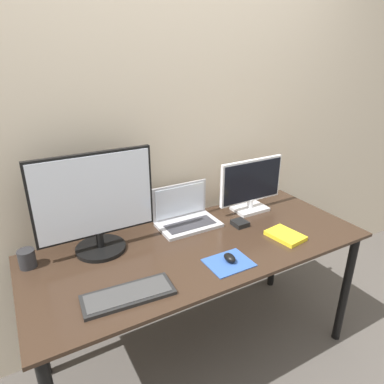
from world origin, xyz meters
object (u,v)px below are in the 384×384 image
object	(u,v)px
laptop	(185,215)
monitor_right	(251,185)
mouse	(230,258)
power_brick	(240,223)
book	(285,236)
monitor_left	(96,204)
mug	(27,259)
keyboard	(128,295)

from	to	relation	value
laptop	monitor_right	bearing A→B (deg)	-5.44
mouse	power_brick	distance (m)	0.38
book	power_brick	distance (m)	0.27
book	monitor_left	bearing A→B (deg)	157.81
monitor_right	mouse	bearing A→B (deg)	-137.16
mouse	mug	xyz separation A→B (m)	(-0.85, 0.43, 0.02)
monitor_left	book	distance (m)	1.01
power_brick	monitor_left	bearing A→B (deg)	169.83
power_brick	mug	bearing A→B (deg)	172.02
monitor_left	laptop	distance (m)	0.55
mug	power_brick	bearing A→B (deg)	-7.98
laptop	mug	size ratio (longest dim) A/B	3.95
keyboard	mouse	distance (m)	0.51
monitor_right	keyboard	xyz separation A→B (m)	(-0.96, -0.41, -0.16)
book	power_brick	world-z (taller)	power_brick
monitor_left	monitor_right	size ratio (longest dim) A/B	1.32
laptop	book	world-z (taller)	laptop
monitor_left	laptop	size ratio (longest dim) A/B	1.66
monitor_right	mouse	distance (m)	0.63
monitor_left	power_brick	xyz separation A→B (m)	(0.78, -0.14, -0.24)
mouse	laptop	bearing A→B (deg)	89.53
monitor_right	laptop	xyz separation A→B (m)	(-0.44, 0.04, -0.11)
laptop	mouse	distance (m)	0.46
monitor_right	mouse	size ratio (longest dim) A/B	5.97
laptop	mouse	size ratio (longest dim) A/B	4.72
mouse	keyboard	bearing A→B (deg)	-179.98
monitor_left	monitor_right	world-z (taller)	monitor_left
monitor_right	keyboard	bearing A→B (deg)	-156.57
monitor_right	monitor_left	bearing A→B (deg)	-180.00
keyboard	book	size ratio (longest dim) A/B	1.87
keyboard	monitor_left	bearing A→B (deg)	89.92
monitor_right	book	world-z (taller)	monitor_right
keyboard	power_brick	distance (m)	0.82
mouse	book	xyz separation A→B (m)	(0.40, 0.04, -0.01)
laptop	power_brick	distance (m)	0.32
mouse	power_brick	bearing A→B (deg)	45.94
keyboard	mug	distance (m)	0.55
keyboard	book	distance (m)	0.91
monitor_left	keyboard	world-z (taller)	monitor_left
mouse	monitor_right	bearing A→B (deg)	42.84
monitor_left	book	bearing A→B (deg)	-22.19
mouse	power_brick	world-z (taller)	mouse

